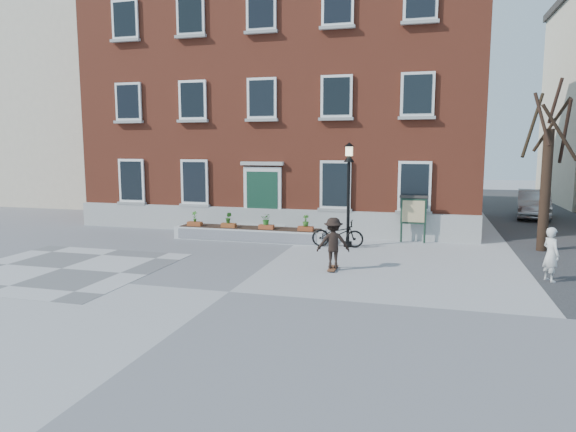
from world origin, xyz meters
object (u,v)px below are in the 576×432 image
(notice_board, at_px, (413,211))
(skateboarder, at_px, (333,243))
(bystander, at_px, (551,254))
(bicycle, at_px, (338,234))
(lamp_post, at_px, (349,180))
(parked_car, at_px, (534,204))

(notice_board, height_order, skateboarder, notice_board)
(bystander, height_order, skateboarder, skateboarder)
(bicycle, height_order, bystander, bystander)
(lamp_post, bearing_deg, skateboarder, -88.03)
(lamp_post, distance_m, skateboarder, 4.18)
(lamp_post, bearing_deg, notice_board, 32.98)
(skateboarder, bearing_deg, notice_board, 67.45)
(parked_car, relative_size, skateboarder, 2.77)
(bicycle, bearing_deg, skateboarder, -176.35)
(parked_car, bearing_deg, notice_board, -115.22)
(skateboarder, bearing_deg, bicycle, 97.74)
(notice_board, bearing_deg, bystander, -51.96)
(bystander, bearing_deg, bicycle, 36.24)
(parked_car, xyz_separation_m, bystander, (-2.06, -14.09, 0.03))
(parked_car, bearing_deg, lamp_post, -120.00)
(bicycle, bearing_deg, bystander, -120.65)
(lamp_post, relative_size, notice_board, 2.10)
(bystander, bearing_deg, skateboarder, 65.84)
(bicycle, bearing_deg, parked_car, -42.98)
(parked_car, height_order, skateboarder, skateboarder)
(bystander, relative_size, skateboarder, 0.95)
(bicycle, height_order, lamp_post, lamp_post)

